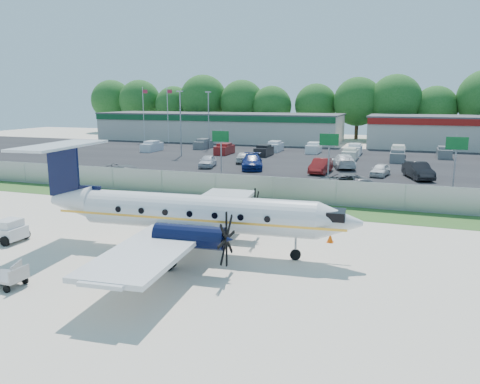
% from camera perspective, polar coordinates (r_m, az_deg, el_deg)
% --- Properties ---
extents(ground, '(170.00, 170.00, 0.00)m').
position_cam_1_polar(ground, '(24.95, -4.60, -7.80)').
color(ground, beige).
rests_on(ground, ground).
extents(grass_verge, '(170.00, 4.00, 0.02)m').
position_cam_1_polar(grass_verge, '(35.81, 3.17, -1.78)').
color(grass_verge, '#2D561E').
rests_on(grass_verge, ground).
extents(access_road, '(170.00, 8.00, 0.02)m').
position_cam_1_polar(access_road, '(42.43, 5.80, 0.28)').
color(access_road, black).
rests_on(access_road, ground).
extents(parking_lot, '(170.00, 32.00, 0.02)m').
position_cam_1_polar(parking_lot, '(62.79, 10.32, 3.81)').
color(parking_lot, black).
rests_on(parking_lot, ground).
extents(perimeter_fence, '(120.00, 0.06, 1.99)m').
position_cam_1_polar(perimeter_fence, '(37.48, 4.04, 0.36)').
color(perimeter_fence, gray).
rests_on(perimeter_fence, ground).
extents(building_west, '(46.40, 12.40, 5.24)m').
position_cam_1_polar(building_west, '(90.17, -2.68, 7.94)').
color(building_west, beige).
rests_on(building_west, ground).
extents(sign_left, '(1.80, 0.26, 5.00)m').
position_cam_1_polar(sign_left, '(48.00, -2.37, 5.98)').
color(sign_left, gray).
rests_on(sign_left, ground).
extents(sign_mid, '(1.80, 0.26, 5.00)m').
position_cam_1_polar(sign_mid, '(45.13, 10.79, 5.44)').
color(sign_mid, gray).
rests_on(sign_mid, ground).
extents(sign_right, '(1.80, 0.26, 5.00)m').
position_cam_1_polar(sign_right, '(44.86, 24.85, 4.54)').
color(sign_right, gray).
rests_on(sign_right, ground).
extents(flagpole_west, '(1.06, 0.12, 10.00)m').
position_cam_1_polar(flagpole_west, '(89.07, -11.65, 9.62)').
color(flagpole_west, silver).
rests_on(flagpole_west, ground).
extents(flagpole_east, '(1.06, 0.12, 10.00)m').
position_cam_1_polar(flagpole_east, '(86.62, -8.77, 9.67)').
color(flagpole_east, silver).
rests_on(flagpole_east, ground).
extents(light_pole_nw, '(0.90, 0.35, 9.09)m').
position_cam_1_polar(light_pole_nw, '(66.53, -7.27, 8.84)').
color(light_pole_nw, gray).
rests_on(light_pole_nw, ground).
extents(light_pole_sw, '(0.90, 0.35, 9.09)m').
position_cam_1_polar(light_pole_sw, '(75.61, -3.85, 9.22)').
color(light_pole_sw, gray).
rests_on(light_pole_sw, ground).
extents(tree_line, '(112.00, 6.00, 14.00)m').
position_cam_1_polar(tree_line, '(96.33, 13.56, 6.30)').
color(tree_line, '#1A5218').
rests_on(tree_line, ground).
extents(aircraft, '(18.21, 17.95, 5.62)m').
position_cam_1_polar(aircraft, '(25.21, -5.94, -2.47)').
color(aircraft, silver).
rests_on(aircraft, ground).
extents(pushback_tug, '(2.44, 1.75, 1.31)m').
position_cam_1_polar(pushback_tug, '(30.45, -26.74, -4.22)').
color(pushback_tug, silver).
rests_on(pushback_tug, ground).
extents(baggage_cart_far, '(1.88, 1.18, 0.97)m').
position_cam_1_polar(baggage_cart_far, '(23.43, -26.80, -9.18)').
color(baggage_cart_far, gray).
rests_on(baggage_cart_far, ground).
extents(cone_nose, '(0.38, 0.38, 0.54)m').
position_cam_1_polar(cone_nose, '(27.57, 10.94, -5.52)').
color(cone_nose, '#EA5307').
rests_on(cone_nose, ground).
extents(cone_starboard_wing, '(0.42, 0.42, 0.60)m').
position_cam_1_polar(cone_starboard_wing, '(32.04, -1.73, -2.87)').
color(cone_starboard_wing, '#EA5307').
rests_on(cone_starboard_wing, ground).
extents(road_car_west, '(5.97, 3.35, 1.63)m').
position_cam_1_polar(road_car_west, '(47.23, -13.34, 1.16)').
color(road_car_west, '#595B5E').
rests_on(road_car_west, ground).
extents(road_car_mid, '(5.71, 3.98, 1.45)m').
position_cam_1_polar(road_car_mid, '(43.35, 12.25, 0.30)').
color(road_car_mid, '#595B5E').
rests_on(road_car_mid, ground).
extents(parked_car_a, '(2.52, 4.46, 1.43)m').
position_cam_1_polar(parked_car_a, '(56.08, -3.95, 3.05)').
color(parked_car_a, silver).
rests_on(parked_car_a, ground).
extents(parked_car_b, '(4.03, 6.26, 1.69)m').
position_cam_1_polar(parked_car_b, '(54.48, 1.48, 2.82)').
color(parked_car_b, navy).
rests_on(parked_car_b, ground).
extents(parked_car_c, '(2.04, 4.97, 1.60)m').
position_cam_1_polar(parked_car_c, '(52.31, 9.79, 2.29)').
color(parked_car_c, maroon).
rests_on(parked_car_c, ground).
extents(parked_car_d, '(2.21, 4.02, 1.29)m').
position_cam_1_polar(parked_car_d, '(51.82, 16.69, 1.88)').
color(parked_car_d, silver).
rests_on(parked_car_d, ground).
extents(parked_car_e, '(3.34, 5.54, 1.72)m').
position_cam_1_polar(parked_car_e, '(51.26, 20.83, 1.51)').
color(parked_car_e, black).
rests_on(parked_car_e, ground).
extents(parked_car_f, '(2.47, 4.40, 1.41)m').
position_cam_1_polar(parked_car_f, '(59.73, 0.43, 3.59)').
color(parked_car_f, silver).
rests_on(parked_car_f, ground).
extents(parked_car_g, '(3.73, 6.10, 1.65)m').
position_cam_1_polar(parked_car_g, '(56.59, 12.49, 2.88)').
color(parked_car_g, silver).
rests_on(parked_car_g, ground).
extents(far_parking_rows, '(56.00, 10.00, 1.60)m').
position_cam_1_polar(far_parking_rows, '(67.69, 10.99, 4.32)').
color(far_parking_rows, gray).
rests_on(far_parking_rows, ground).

